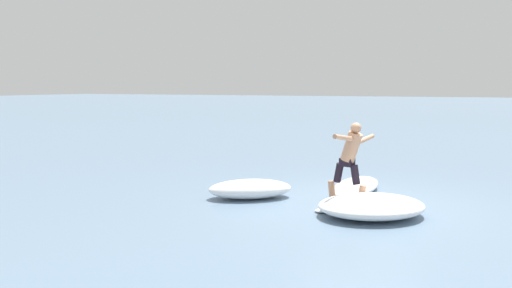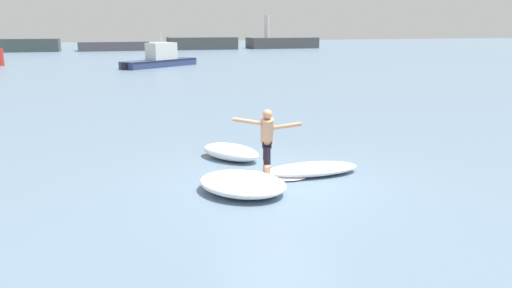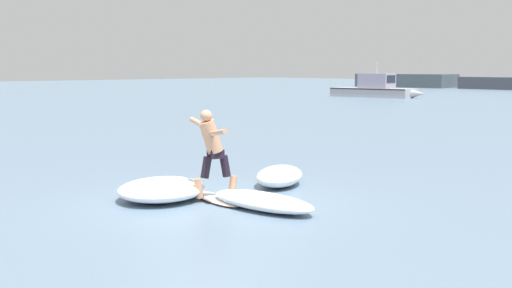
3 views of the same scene
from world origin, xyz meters
TOP-DOWN VIEW (x-y plane):
  - ground_plane at (0.00, 0.00)m, footprint 200.00×200.00m
  - surfboard at (-0.21, 0.30)m, footprint 1.94×0.96m
  - surfer at (-0.20, 0.22)m, footprint 1.47×0.85m
  - wave_foam_at_tail at (-0.50, 2.26)m, footprint 1.72×1.95m
  - wave_foam_at_nose at (-0.93, -0.35)m, footprint 2.39×2.49m
  - wave_foam_beside at (0.96, 0.35)m, footprint 2.29×0.90m

SIDE VIEW (x-z plane):
  - ground_plane at x=0.00m, z-range 0.00..0.00m
  - surfboard at x=-0.21m, z-range -0.07..0.13m
  - wave_foam_beside at x=0.96m, z-range 0.00..0.27m
  - wave_foam_at_nose at x=-0.93m, z-range 0.00..0.37m
  - wave_foam_at_tail at x=-0.50m, z-range 0.00..0.39m
  - surfer at x=-0.20m, z-range 0.19..1.77m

